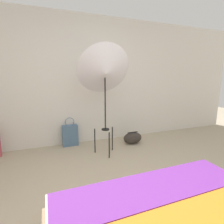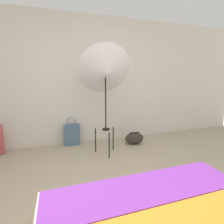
% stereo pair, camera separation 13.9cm
% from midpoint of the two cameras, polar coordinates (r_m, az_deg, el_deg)
% --- Properties ---
extents(wall_back, '(8.00, 0.05, 2.60)m').
position_cam_midpoint_polar(wall_back, '(3.70, -8.36, 9.89)').
color(wall_back, silver).
rests_on(wall_back, ground_plane).
extents(photo_umbrella, '(0.93, 0.60, 1.93)m').
position_cam_midpoint_polar(photo_umbrella, '(3.03, -0.80, 12.96)').
color(photo_umbrella, black).
rests_on(photo_umbrella, ground_plane).
extents(tote_bag, '(0.31, 0.13, 0.59)m').
position_cam_midpoint_polar(tote_bag, '(3.71, -11.88, -7.22)').
color(tote_bag, slate).
rests_on(tote_bag, ground_plane).
extents(duffel_bag, '(0.41, 0.24, 0.25)m').
position_cam_midpoint_polar(duffel_bag, '(3.75, 8.34, -8.48)').
color(duffel_bag, '#332D28').
rests_on(duffel_bag, ground_plane).
extents(paper_roll, '(0.10, 0.10, 0.55)m').
position_cam_midpoint_polar(paper_roll, '(3.72, -31.60, -7.75)').
color(paper_roll, '#BC4C56').
rests_on(paper_roll, ground_plane).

